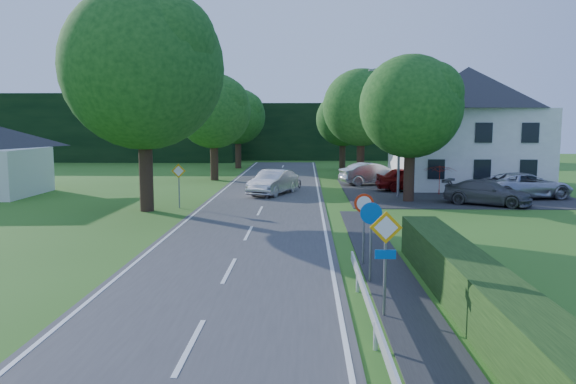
{
  "coord_description": "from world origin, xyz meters",
  "views": [
    {
      "loc": [
        2.39,
        -5.14,
        4.67
      ],
      "look_at": [
        1.65,
        18.47,
        1.73
      ],
      "focal_mm": 35.0,
      "sensor_mm": 36.0,
      "label": 1
    }
  ],
  "objects_px": {
    "moving_car": "(273,182)",
    "parked_car_silver_a": "(373,174)",
    "streetlight": "(397,126)",
    "parasol": "(440,180)",
    "parked_car_grey": "(487,193)",
    "parked_car_silver_b": "(525,185)",
    "motorcycle": "(297,183)",
    "parked_car_red": "(411,179)"
  },
  "relations": [
    {
      "from": "moving_car",
      "to": "parked_car_silver_a",
      "type": "bearing_deg",
      "value": 60.09
    },
    {
      "from": "streetlight",
      "to": "moving_car",
      "type": "distance_m",
      "value": 8.61
    },
    {
      "from": "moving_car",
      "to": "parasol",
      "type": "relative_size",
      "value": 2.25
    },
    {
      "from": "streetlight",
      "to": "parked_car_grey",
      "type": "distance_m",
      "value": 6.82
    },
    {
      "from": "parked_car_silver_a",
      "to": "parked_car_silver_b",
      "type": "xyz_separation_m",
      "value": [
        8.4,
        -7.25,
        -0.04
      ]
    },
    {
      "from": "streetlight",
      "to": "parked_car_silver_b",
      "type": "distance_m",
      "value": 8.63
    },
    {
      "from": "moving_car",
      "to": "parked_car_silver_b",
      "type": "distance_m",
      "value": 15.62
    },
    {
      "from": "motorcycle",
      "to": "parked_car_red",
      "type": "xyz_separation_m",
      "value": [
        7.78,
        -0.85,
        0.36
      ]
    },
    {
      "from": "parked_car_silver_a",
      "to": "parasol",
      "type": "height_order",
      "value": "parasol"
    },
    {
      "from": "streetlight",
      "to": "parked_car_silver_b",
      "type": "xyz_separation_m",
      "value": [
        7.8,
        -0.54,
        -3.64
      ]
    },
    {
      "from": "streetlight",
      "to": "parasol",
      "type": "distance_m",
      "value": 4.68
    },
    {
      "from": "moving_car",
      "to": "parked_car_red",
      "type": "distance_m",
      "value": 9.53
    },
    {
      "from": "moving_car",
      "to": "parked_car_red",
      "type": "relative_size",
      "value": 1.01
    },
    {
      "from": "parked_car_silver_b",
      "to": "parked_car_red",
      "type": "bearing_deg",
      "value": 50.25
    },
    {
      "from": "moving_car",
      "to": "parked_car_silver_a",
      "type": "xyz_separation_m",
      "value": [
        7.16,
        5.9,
        0.03
      ]
    },
    {
      "from": "parked_car_silver_a",
      "to": "parked_car_grey",
      "type": "distance_m",
      "value": 11.37
    },
    {
      "from": "parked_car_red",
      "to": "parasol",
      "type": "bearing_deg",
      "value": -145.67
    },
    {
      "from": "motorcycle",
      "to": "parked_car_silver_b",
      "type": "relative_size",
      "value": 0.3
    },
    {
      "from": "parked_car_red",
      "to": "parasol",
      "type": "distance_m",
      "value": 2.45
    },
    {
      "from": "parked_car_grey",
      "to": "parasol",
      "type": "bearing_deg",
      "value": 50.16
    },
    {
      "from": "moving_car",
      "to": "parasol",
      "type": "height_order",
      "value": "parasol"
    },
    {
      "from": "parked_car_silver_b",
      "to": "moving_car",
      "type": "bearing_deg",
      "value": 74.65
    },
    {
      "from": "streetlight",
      "to": "parked_car_red",
      "type": "height_order",
      "value": "streetlight"
    },
    {
      "from": "motorcycle",
      "to": "parked_car_red",
      "type": "height_order",
      "value": "parked_car_red"
    },
    {
      "from": "streetlight",
      "to": "motorcycle",
      "type": "xyz_separation_m",
      "value": [
        -6.26,
        3.85,
        -3.98
      ]
    },
    {
      "from": "motorcycle",
      "to": "parked_car_red",
      "type": "bearing_deg",
      "value": 11.94
    },
    {
      "from": "moving_car",
      "to": "parked_car_silver_b",
      "type": "bearing_deg",
      "value": 15.64
    },
    {
      "from": "parked_car_grey",
      "to": "parasol",
      "type": "height_order",
      "value": "parasol"
    },
    {
      "from": "parked_car_silver_a",
      "to": "parked_car_silver_b",
      "type": "distance_m",
      "value": 11.1
    },
    {
      "from": "parked_car_silver_a",
      "to": "parked_car_grey",
      "type": "xyz_separation_m",
      "value": [
        5.19,
        -10.12,
        -0.13
      ]
    },
    {
      "from": "moving_car",
      "to": "parked_car_silver_b",
      "type": "xyz_separation_m",
      "value": [
        15.57,
        -1.36,
        -0.0
      ]
    },
    {
      "from": "motorcycle",
      "to": "streetlight",
      "type": "bearing_deg",
      "value": -13.41
    },
    {
      "from": "motorcycle",
      "to": "parasol",
      "type": "xyz_separation_m",
      "value": [
        9.23,
        -2.81,
        0.51
      ]
    },
    {
      "from": "parked_car_red",
      "to": "parked_car_silver_a",
      "type": "height_order",
      "value": "parked_car_silver_a"
    },
    {
      "from": "parked_car_red",
      "to": "parked_car_grey",
      "type": "relative_size",
      "value": 0.99
    },
    {
      "from": "parked_car_grey",
      "to": "parked_car_red",
      "type": "bearing_deg",
      "value": 55.66
    },
    {
      "from": "parked_car_red",
      "to": "moving_car",
      "type": "bearing_deg",
      "value": 101.23
    },
    {
      "from": "parked_car_grey",
      "to": "parked_car_silver_b",
      "type": "bearing_deg",
      "value": -18.28
    },
    {
      "from": "parked_car_grey",
      "to": "parasol",
      "type": "xyz_separation_m",
      "value": [
        -1.63,
        4.43,
        0.26
      ]
    },
    {
      "from": "parked_car_red",
      "to": "parked_car_silver_b",
      "type": "height_order",
      "value": "parked_car_red"
    },
    {
      "from": "parked_car_silver_b",
      "to": "parasol",
      "type": "bearing_deg",
      "value": 61.64
    },
    {
      "from": "streetlight",
      "to": "motorcycle",
      "type": "relative_size",
      "value": 4.71
    }
  ]
}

